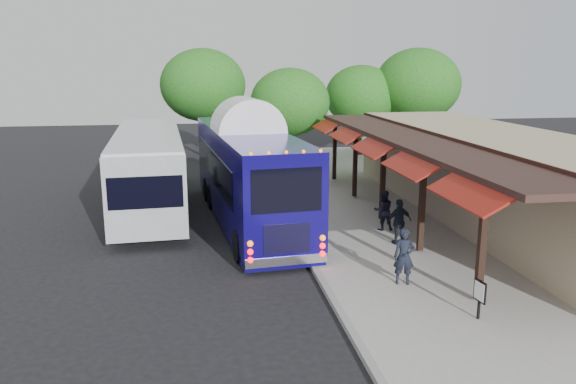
{
  "coord_description": "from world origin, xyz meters",
  "views": [
    {
      "loc": [
        -3.36,
        -16.85,
        6.26
      ],
      "look_at": [
        -0.26,
        2.47,
        1.8
      ],
      "focal_mm": 35.0,
      "sensor_mm": 36.0,
      "label": 1
    }
  ],
  "objects_px": {
    "ped_a": "(404,256)",
    "sign_board": "(480,293)",
    "coach_bus": "(248,170)",
    "ped_d": "(318,168)",
    "ped_c": "(399,222)",
    "city_bus": "(149,166)",
    "ped_b": "(383,210)"
  },
  "relations": [
    {
      "from": "city_bus",
      "to": "ped_a",
      "type": "bearing_deg",
      "value": -57.4
    },
    {
      "from": "coach_bus",
      "to": "ped_a",
      "type": "distance_m",
      "value": 8.68
    },
    {
      "from": "coach_bus",
      "to": "city_bus",
      "type": "xyz_separation_m",
      "value": [
        -4.12,
        2.95,
        -0.26
      ]
    },
    {
      "from": "ped_b",
      "to": "ped_c",
      "type": "height_order",
      "value": "ped_c"
    },
    {
      "from": "city_bus",
      "to": "ped_d",
      "type": "relative_size",
      "value": 8.1
    },
    {
      "from": "city_bus",
      "to": "ped_a",
      "type": "relative_size",
      "value": 7.86
    },
    {
      "from": "ped_c",
      "to": "sign_board",
      "type": "distance_m",
      "value": 5.99
    },
    {
      "from": "ped_c",
      "to": "ped_d",
      "type": "distance_m",
      "value": 10.57
    },
    {
      "from": "city_bus",
      "to": "ped_c",
      "type": "relative_size",
      "value": 8.01
    },
    {
      "from": "ped_a",
      "to": "sign_board",
      "type": "distance_m",
      "value": 2.68
    },
    {
      "from": "ped_c",
      "to": "sign_board",
      "type": "height_order",
      "value": "ped_c"
    },
    {
      "from": "ped_c",
      "to": "ped_d",
      "type": "height_order",
      "value": "ped_c"
    },
    {
      "from": "coach_bus",
      "to": "sign_board",
      "type": "bearing_deg",
      "value": -70.86
    },
    {
      "from": "coach_bus",
      "to": "ped_c",
      "type": "height_order",
      "value": "coach_bus"
    },
    {
      "from": "city_bus",
      "to": "ped_d",
      "type": "height_order",
      "value": "city_bus"
    },
    {
      "from": "sign_board",
      "to": "city_bus",
      "type": "bearing_deg",
      "value": 116.61
    },
    {
      "from": "city_bus",
      "to": "ped_c",
      "type": "bearing_deg",
      "value": -42.31
    },
    {
      "from": "coach_bus",
      "to": "ped_a",
      "type": "xyz_separation_m",
      "value": [
        3.71,
        -7.76,
        -1.17
      ]
    },
    {
      "from": "city_bus",
      "to": "ped_b",
      "type": "bearing_deg",
      "value": -35.09
    },
    {
      "from": "ped_a",
      "to": "ped_c",
      "type": "xyz_separation_m",
      "value": [
        1.14,
        3.51,
        -0.01
      ]
    },
    {
      "from": "ped_c",
      "to": "ped_b",
      "type": "bearing_deg",
      "value": -100.04
    },
    {
      "from": "coach_bus",
      "to": "ped_c",
      "type": "xyz_separation_m",
      "value": [
        4.85,
        -4.24,
        -1.19
      ]
    },
    {
      "from": "city_bus",
      "to": "sign_board",
      "type": "relative_size",
      "value": 12.81
    },
    {
      "from": "coach_bus",
      "to": "sign_board",
      "type": "xyz_separation_m",
      "value": [
        4.72,
        -10.23,
        -1.31
      ]
    },
    {
      "from": "coach_bus",
      "to": "city_bus",
      "type": "relative_size",
      "value": 0.99
    },
    {
      "from": "city_bus",
      "to": "ped_b",
      "type": "height_order",
      "value": "city_bus"
    },
    {
      "from": "coach_bus",
      "to": "ped_d",
      "type": "xyz_separation_m",
      "value": [
        4.24,
        6.3,
        -1.2
      ]
    },
    {
      "from": "ped_a",
      "to": "sign_board",
      "type": "xyz_separation_m",
      "value": [
        1.01,
        -2.47,
        -0.14
      ]
    },
    {
      "from": "ped_a",
      "to": "ped_d",
      "type": "relative_size",
      "value": 1.03
    },
    {
      "from": "ped_a",
      "to": "ped_c",
      "type": "relative_size",
      "value": 1.02
    },
    {
      "from": "sign_board",
      "to": "coach_bus",
      "type": "bearing_deg",
      "value": 107.53
    },
    {
      "from": "ped_d",
      "to": "city_bus",
      "type": "bearing_deg",
      "value": 13.08
    }
  ]
}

